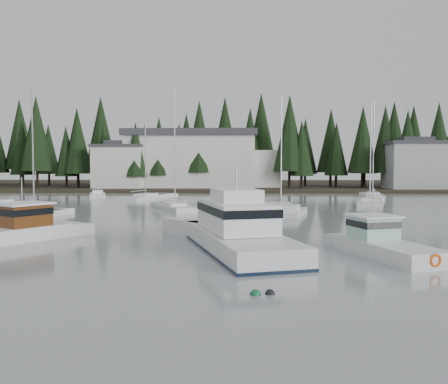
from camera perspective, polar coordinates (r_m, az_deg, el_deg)
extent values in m
plane|color=gray|center=(14.60, -14.69, -16.93)|extent=(260.00, 260.00, 0.00)
cube|color=black|center=(110.33, -0.48, 0.68)|extent=(240.00, 54.00, 1.00)
cube|color=silver|center=(94.71, -11.83, 2.75)|extent=(9.00, 7.00, 7.50)
cube|color=#38383D|center=(94.76, -11.86, 5.17)|extent=(9.54, 7.42, 0.50)
cube|color=#38383D|center=(94.79, -11.86, 5.53)|extent=(4.95, 3.85, 0.80)
cube|color=#999EA0|center=(96.63, 20.98, 2.76)|extent=(10.00, 8.00, 8.00)
cube|color=#38383D|center=(96.70, 21.03, 5.28)|extent=(10.60, 8.48, 0.50)
cube|color=#38383D|center=(96.73, 21.04, 5.63)|extent=(5.50, 4.40, 0.80)
cube|color=silver|center=(95.56, -3.80, 3.57)|extent=(24.00, 10.00, 10.00)
cube|color=#38383D|center=(95.73, -3.81, 6.74)|extent=(25.00, 11.00, 1.20)
cube|color=silver|center=(97.20, 3.38, 2.68)|extent=(10.00, 8.00, 7.00)
cube|color=#45210D|center=(35.44, -22.05, -2.51)|extent=(3.74, 3.81, 1.48)
cube|color=white|center=(35.37, -22.08, -1.24)|extent=(4.21, 4.31, 0.13)
cube|color=black|center=(35.41, -22.06, -2.04)|extent=(3.82, 3.89, 0.42)
cylinder|color=#A5A8AD|center=(35.31, -22.11, 0.22)|extent=(0.08, 0.08, 1.69)
cube|color=silver|center=(28.81, 1.74, -6.40)|extent=(7.28, 13.23, 1.84)
cube|color=black|center=(28.83, 1.74, -6.67)|extent=(7.33, 13.30, 0.25)
cube|color=white|center=(29.17, 1.40, -2.75)|extent=(4.91, 7.20, 1.67)
cube|color=black|center=(29.13, 1.40, -1.96)|extent=(5.00, 7.29, 0.46)
cube|color=white|center=(29.06, 1.40, -0.38)|extent=(3.17, 3.81, 0.75)
cylinder|color=#A5A8AD|center=(29.02, 1.40, 1.43)|extent=(0.10, 0.10, 1.26)
cube|color=silver|center=(28.37, 18.25, -6.88)|extent=(4.72, 7.83, 1.20)
cube|color=silver|center=(28.26, 18.28, -5.59)|extent=(4.62, 7.67, 0.11)
cube|color=#9BCBB5|center=(29.39, 16.67, -3.96)|extent=(2.70, 2.76, 1.29)
cube|color=white|center=(29.31, 16.69, -2.61)|extent=(3.03, 3.12, 0.11)
cube|color=black|center=(29.36, 16.67, -3.46)|extent=(2.76, 2.81, 0.37)
cylinder|color=#A5A8AD|center=(29.24, 16.71, -1.08)|extent=(0.08, 0.08, 1.48)
torus|color=#F2590C|center=(25.39, 23.03, -7.21)|extent=(0.66, 0.32, 0.65)
cube|color=silver|center=(76.87, 16.62, -0.62)|extent=(3.87, 8.61, 1.05)
cube|color=white|center=(76.83, 16.62, -0.14)|extent=(2.25, 3.07, 0.30)
cylinder|color=#A5A8AD|center=(76.74, 16.71, 4.90)|extent=(0.14, 0.14, 13.72)
cube|color=silver|center=(49.11, -20.86, -2.83)|extent=(3.97, 8.47, 1.05)
cube|color=white|center=(49.04, -20.87, -2.08)|extent=(2.22, 3.05, 0.30)
cylinder|color=#A5A8AD|center=(48.86, -21.01, 4.52)|extent=(0.14, 0.14, 11.52)
cube|color=silver|center=(63.35, 16.31, -1.42)|extent=(4.93, 8.96, 1.05)
cube|color=white|center=(63.30, 16.32, -0.83)|extent=(2.69, 3.31, 0.30)
cylinder|color=#A5A8AD|center=(63.16, 16.40, 4.51)|extent=(0.14, 0.14, 12.03)
cube|color=silver|center=(54.48, -5.62, -2.04)|extent=(5.93, 8.75, 1.05)
cube|color=white|center=(54.42, -5.62, -1.37)|extent=(2.84, 3.37, 0.30)
cylinder|color=#A5A8AD|center=(54.27, -5.66, 5.18)|extent=(0.14, 0.14, 12.65)
cube|color=silver|center=(53.26, 6.52, -2.17)|extent=(2.86, 10.14, 1.05)
cube|color=white|center=(53.20, 6.52, -1.48)|extent=(1.84, 3.49, 0.30)
cylinder|color=#A5A8AD|center=(53.03, 6.56, 4.61)|extent=(0.14, 0.14, 11.52)
cube|color=silver|center=(71.33, -8.93, -0.81)|extent=(6.14, 10.39, 1.05)
cube|color=white|center=(71.29, -8.93, -0.29)|extent=(3.11, 3.89, 0.30)
cylinder|color=#A5A8AD|center=(71.16, -8.97, 3.99)|extent=(0.14, 0.14, 10.88)
cube|color=silver|center=(48.51, 7.65, -2.62)|extent=(3.92, 7.30, 0.90)
cube|color=white|center=(48.44, 7.65, -1.80)|extent=(2.02, 2.54, 0.55)
cube|color=silver|center=(77.28, -14.25, -0.50)|extent=(4.03, 7.25, 0.90)
cube|color=white|center=(77.24, -14.26, 0.01)|extent=(2.05, 2.54, 0.55)
sphere|color=#145933|center=(19.48, 3.62, -11.65)|extent=(0.43, 0.43, 0.43)
sphere|color=black|center=(19.63, 5.27, -11.54)|extent=(0.39, 0.39, 0.39)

